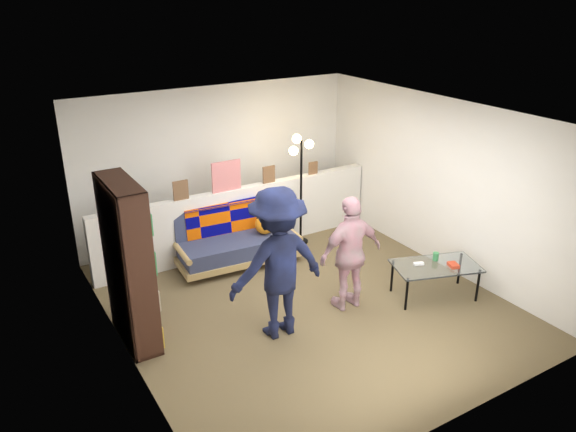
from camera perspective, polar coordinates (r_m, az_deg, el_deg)
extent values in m
plane|color=brown|center=(7.30, 1.65, -8.68)|extent=(5.00, 5.00, 0.00)
cube|color=silver|center=(8.83, -7.12, 5.36)|extent=(4.50, 0.10, 2.40)
cube|color=silver|center=(5.94, -16.83, -4.24)|extent=(0.10, 5.00, 2.40)
cube|color=silver|center=(8.13, 15.22, 3.21)|extent=(0.10, 5.00, 2.40)
cube|color=white|center=(6.39, 1.89, 10.05)|extent=(4.50, 5.00, 0.10)
cube|color=silver|center=(8.47, -4.92, -0.34)|extent=(4.45, 0.15, 1.00)
cube|color=brown|center=(7.74, -14.97, 1.55)|extent=(0.18, 0.02, 0.22)
cube|color=brown|center=(7.90, -10.85, 2.58)|extent=(0.22, 0.02, 0.28)
cube|color=beige|center=(8.12, -6.29, 4.05)|extent=(0.45, 0.02, 0.45)
cube|color=brown|center=(8.45, -1.96, 4.24)|extent=(0.20, 0.02, 0.26)
cube|color=brown|center=(8.86, 2.57, 4.89)|extent=(0.16, 0.02, 0.20)
cube|color=tan|center=(8.21, -5.15, -3.90)|extent=(1.81, 0.92, 0.09)
cube|color=#2E3654|center=(8.10, -5.06, -3.04)|extent=(1.71, 0.77, 0.22)
cube|color=#2E3654|center=(8.29, -6.03, -0.37)|extent=(1.68, 0.34, 0.52)
cylinder|color=tan|center=(7.88, -10.83, -3.56)|extent=(0.14, 0.79, 0.08)
cylinder|color=tan|center=(8.42, 0.06, -1.36)|extent=(0.14, 0.79, 0.08)
cube|color=#04076D|center=(8.22, -5.85, -0.55)|extent=(1.35, 0.20, 0.48)
cube|color=#04076D|center=(8.23, -6.22, 1.40)|extent=(1.36, 0.33, 0.03)
sphere|color=orange|center=(8.15, -2.41, -0.89)|extent=(0.28, 0.28, 0.28)
cube|color=black|center=(6.35, -17.20, -5.01)|extent=(0.02, 0.95, 1.90)
cube|color=black|center=(5.98, -14.65, -6.51)|extent=(0.32, 0.02, 1.90)
cube|color=black|center=(6.79, -17.03, -3.15)|extent=(0.32, 0.02, 1.90)
cube|color=black|center=(6.02, -16.86, 3.28)|extent=(0.32, 0.95, 0.02)
cube|color=black|center=(6.84, -15.08, -11.68)|extent=(0.32, 0.95, 0.04)
cube|color=black|center=(6.59, -15.51, -8.17)|extent=(0.32, 0.91, 0.02)
cube|color=black|center=(6.38, -15.92, -4.72)|extent=(0.32, 0.91, 0.02)
cube|color=black|center=(6.20, -16.35, -1.06)|extent=(0.32, 0.91, 0.02)
cube|color=#B33223|center=(6.74, -15.07, -10.29)|extent=(0.23, 0.89, 0.32)
cube|color=#2666A6|center=(6.51, -15.48, -6.84)|extent=(0.23, 0.89, 0.30)
cube|color=yellow|center=(6.31, -15.90, -3.32)|extent=(0.23, 0.89, 0.32)
cube|color=#2F8353|center=(6.14, -16.33, 0.42)|extent=(0.23, 0.89, 0.30)
cylinder|color=black|center=(7.17, 11.96, -7.82)|extent=(0.04, 0.04, 0.43)
cylinder|color=black|center=(7.60, 18.71, -6.77)|extent=(0.04, 0.04, 0.43)
cylinder|color=black|center=(7.55, 10.52, -6.07)|extent=(0.04, 0.04, 0.43)
cylinder|color=black|center=(7.95, 17.02, -5.18)|extent=(0.04, 0.04, 0.43)
cube|color=silver|center=(7.45, 14.80, -4.91)|extent=(1.21, 0.91, 0.02)
cube|color=white|center=(7.39, 13.13, -4.74)|extent=(0.14, 0.09, 0.03)
cube|color=red|center=(7.45, 16.45, -4.80)|extent=(0.15, 0.18, 0.04)
cylinder|color=#38884C|center=(7.55, 14.78, -3.99)|extent=(0.10, 0.10, 0.11)
cylinder|color=black|center=(8.88, 1.28, -2.57)|extent=(0.28, 0.28, 0.03)
cylinder|color=black|center=(8.57, 1.33, 2.34)|extent=(0.04, 0.04, 1.65)
sphere|color=#FFC672|center=(8.31, 0.57, 6.63)|extent=(0.14, 0.14, 0.14)
sphere|color=#FFC672|center=(8.42, 2.17, 7.30)|extent=(0.14, 0.14, 0.14)
sphere|color=#FFC672|center=(8.41, 0.90, 7.86)|extent=(0.14, 0.14, 0.14)
imported|color=black|center=(6.28, -1.07, -4.83)|extent=(1.17, 0.69, 1.79)
imported|color=pink|center=(6.90, 6.39, -3.79)|extent=(0.88, 0.39, 1.47)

